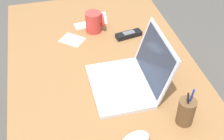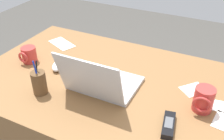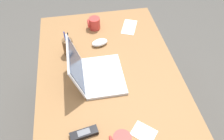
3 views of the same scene
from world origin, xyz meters
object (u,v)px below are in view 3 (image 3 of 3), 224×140
Objects in this scene: computer_mouse at (100,42)px; laptop at (95,72)px; coffee_mug_white at (94,23)px; pen_holder at (68,47)px; cordless_phone at (84,133)px.

laptop is at bearing 152.17° from computer_mouse.
laptop is 0.48m from coffee_mug_white.
coffee_mug_white is 0.31m from pen_holder.
computer_mouse is 0.19m from coffee_mug_white.
computer_mouse is at bearing -14.39° from cordless_phone.
pen_holder reaches higher than computer_mouse.
cordless_phone is (-0.64, 0.16, -0.01)m from computer_mouse.
cordless_phone is at bearing 169.73° from coffee_mug_white.
coffee_mug_white is (0.19, 0.01, 0.02)m from computer_mouse.
laptop is at bearing 173.85° from coffee_mug_white.
computer_mouse is 0.64× the size of pen_holder.
laptop is at bearing -148.91° from pen_holder.
computer_mouse is at bearing -12.80° from laptop.
coffee_mug_white reaches higher than computer_mouse.
pen_holder reaches higher than coffee_mug_white.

